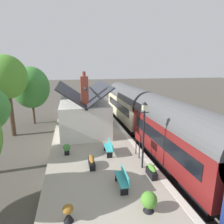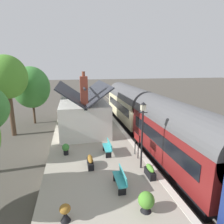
% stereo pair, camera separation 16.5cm
% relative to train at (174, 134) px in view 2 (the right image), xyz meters
% --- Properties ---
extents(ground_plane, '(160.00, 160.00, 0.00)m').
position_rel_train_xyz_m(ground_plane, '(5.15, 0.90, -2.22)').
color(ground_plane, '#4C473F').
extents(platform, '(32.00, 6.18, 0.82)m').
position_rel_train_xyz_m(platform, '(5.15, 4.99, -1.81)').
color(platform, '#A39B8C').
rests_on(platform, ground).
extents(platform_edge_coping, '(32.00, 0.36, 0.02)m').
position_rel_train_xyz_m(platform_edge_coping, '(5.15, 2.08, -1.40)').
color(platform_edge_coping, beige).
rests_on(platform_edge_coping, platform).
extents(rail_near, '(52.00, 0.08, 0.14)m').
position_rel_train_xyz_m(rail_near, '(5.15, -0.72, -2.15)').
color(rail_near, gray).
rests_on(rail_near, ground).
extents(rail_far, '(52.00, 0.08, 0.14)m').
position_rel_train_xyz_m(rail_far, '(5.15, 0.72, -2.15)').
color(rail_far, gray).
rests_on(rail_far, ground).
extents(train, '(30.50, 2.73, 4.32)m').
position_rel_train_xyz_m(train, '(0.00, 0.00, 0.00)').
color(train, black).
rests_on(train, ground).
extents(station_building, '(7.60, 4.21, 5.27)m').
position_rel_train_xyz_m(station_building, '(6.43, 5.47, 0.06)').
color(station_building, white).
rests_on(station_building, platform).
extents(bench_mid_platform, '(1.40, 0.44, 0.88)m').
position_rel_train_xyz_m(bench_mid_platform, '(0.84, 4.23, -0.93)').
color(bench_mid_platform, teal).
rests_on(bench_mid_platform, platform).
extents(bench_by_lamp, '(1.40, 0.43, 0.88)m').
position_rel_train_xyz_m(bench_by_lamp, '(12.56, 4.28, -0.93)').
color(bench_by_lamp, teal).
rests_on(bench_by_lamp, platform).
extents(bench_platform_end, '(1.41, 0.45, 0.88)m').
position_rel_train_xyz_m(bench_platform_end, '(-2.78, 4.30, -0.93)').
color(bench_platform_end, teal).
rests_on(bench_platform_end, platform).
extents(bench_near_building, '(1.41, 0.45, 0.88)m').
position_rel_train_xyz_m(bench_near_building, '(14.65, 4.26, -0.93)').
color(bench_near_building, teal).
rests_on(bench_near_building, platform).
extents(planter_edge_near, '(0.89, 0.32, 0.64)m').
position_rel_train_xyz_m(planter_edge_near, '(-2.21, 2.57, -1.10)').
color(planter_edge_near, black).
rests_on(planter_edge_near, platform).
extents(planter_bench_left, '(0.42, 0.42, 0.69)m').
position_rel_train_xyz_m(planter_bench_left, '(-4.31, 6.82, -1.05)').
color(planter_bench_left, black).
rests_on(planter_bench_left, platform).
extents(planter_under_sign, '(0.46, 0.46, 0.75)m').
position_rel_train_xyz_m(planter_under_sign, '(1.32, 6.94, -0.99)').
color(planter_under_sign, black).
rests_on(planter_under_sign, platform).
extents(planter_bench_right, '(0.65, 0.65, 0.85)m').
position_rel_train_xyz_m(planter_bench_right, '(-4.47, 3.69, -0.96)').
color(planter_bench_right, black).
rests_on(planter_bench_right, platform).
extents(planter_by_door, '(1.06, 0.32, 0.63)m').
position_rel_train_xyz_m(planter_by_door, '(-0.54, 5.53, -1.10)').
color(planter_by_door, black).
rests_on(planter_by_door, platform).
extents(lamp_post_platform, '(0.32, 0.50, 3.82)m').
position_rel_train_xyz_m(lamp_post_platform, '(-1.27, 2.72, 1.25)').
color(lamp_post_platform, black).
rests_on(lamp_post_platform, platform).
extents(station_sign_board, '(0.96, 0.06, 1.57)m').
position_rel_train_xyz_m(station_sign_board, '(0.14, 2.50, -0.22)').
color(station_sign_board, black).
rests_on(station_sign_board, platform).
extents(tree_distant, '(3.31, 3.53, 7.46)m').
position_rel_train_xyz_m(tree_distant, '(8.25, 12.00, 3.24)').
color(tree_distant, '#4C3828').
rests_on(tree_distant, ground).
extents(tree_mid_background, '(4.50, 3.98, 6.46)m').
position_rel_train_xyz_m(tree_mid_background, '(12.00, 10.76, 1.94)').
color(tree_mid_background, '#4C3828').
rests_on(tree_mid_background, ground).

